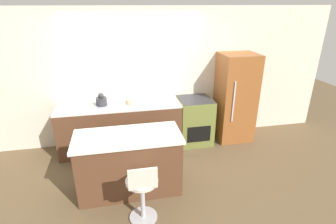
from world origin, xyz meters
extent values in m
plane|color=brown|center=(0.00, 0.00, 0.00)|extent=(14.00, 14.00, 0.00)
cube|color=silver|center=(0.00, 0.70, 1.30)|extent=(8.00, 0.06, 2.60)
cube|color=brown|center=(-0.34, 0.34, 0.44)|extent=(2.25, 0.65, 0.88)
cube|color=white|center=(-0.34, 0.34, 0.90)|extent=(2.25, 0.65, 0.03)
cube|color=#9EA3A8|center=(-0.73, 0.34, 0.91)|extent=(0.44, 0.36, 0.01)
cube|color=brown|center=(-0.25, -0.91, 0.44)|extent=(1.47, 0.66, 0.87)
cube|color=white|center=(-0.25, -0.91, 0.89)|extent=(1.53, 0.70, 0.04)
cube|color=olive|center=(1.12, 0.34, 0.46)|extent=(0.65, 0.65, 0.91)
cube|color=black|center=(1.12, 0.01, 0.32)|extent=(0.46, 0.01, 0.32)
cube|color=#333338|center=(1.12, 0.34, 0.91)|extent=(0.62, 0.61, 0.01)
cube|color=#995628|center=(1.96, 0.35, 0.88)|extent=(0.70, 0.63, 1.76)
cube|color=silver|center=(1.77, 0.02, 0.92)|extent=(0.02, 0.02, 0.79)
cylinder|color=#B7B7BC|center=(-0.13, -1.55, 0.01)|extent=(0.37, 0.37, 0.02)
cylinder|color=#B7B7BC|center=(-0.13, -1.55, 0.29)|extent=(0.06, 0.06, 0.57)
cylinder|color=silver|center=(-0.13, -1.55, 0.59)|extent=(0.41, 0.41, 0.04)
cube|color=silver|center=(-0.13, -1.72, 0.75)|extent=(0.35, 0.02, 0.28)
cylinder|color=#333338|center=(-0.64, 0.37, 0.99)|extent=(0.20, 0.20, 0.14)
sphere|color=#333338|center=(-0.64, 0.37, 1.10)|extent=(0.11, 0.11, 0.11)
cylinder|color=#C1B28E|center=(-0.11, 0.37, 0.96)|extent=(0.22, 0.22, 0.09)
camera|label=1|loc=(-0.35, -4.23, 2.64)|focal=28.00mm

